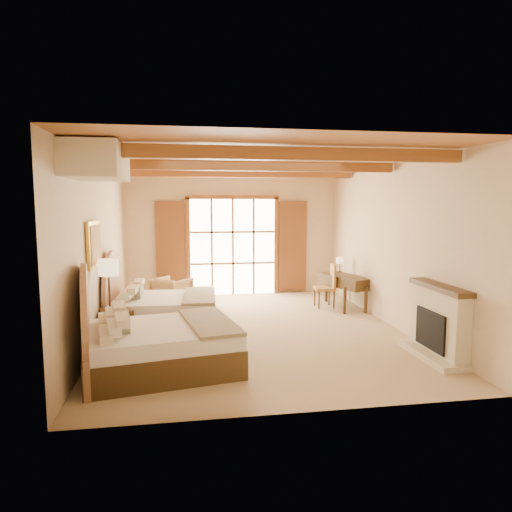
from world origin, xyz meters
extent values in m
plane|color=tan|center=(0.00, 0.00, 0.00)|extent=(7.00, 7.00, 0.00)
plane|color=beige|center=(0.00, 3.50, 1.60)|extent=(5.50, 0.00, 5.50)
plane|color=beige|center=(-2.75, 0.00, 1.60)|extent=(0.00, 7.00, 7.00)
plane|color=beige|center=(2.75, 0.00, 1.60)|extent=(0.00, 7.00, 7.00)
plane|color=#A96336|center=(0.00, 0.00, 3.20)|extent=(7.00, 7.00, 0.00)
cube|color=white|center=(0.00, 3.46, 1.25)|extent=(2.20, 0.02, 2.50)
cube|color=brown|center=(-1.60, 3.43, 1.25)|extent=(0.75, 0.06, 2.40)
cube|color=brown|center=(1.60, 3.43, 1.25)|extent=(0.75, 0.06, 2.40)
cube|color=beige|center=(2.62, -2.00, 0.55)|extent=(0.25, 1.30, 1.10)
cube|color=black|center=(2.55, -2.00, 0.45)|extent=(0.18, 0.80, 0.60)
cube|color=beige|center=(2.53, -2.00, 0.05)|extent=(0.45, 1.40, 0.10)
cube|color=#45301A|center=(2.61, -2.00, 1.12)|extent=(0.30, 1.40, 0.08)
cube|color=gold|center=(-2.71, -0.75, 1.75)|extent=(0.05, 0.95, 0.75)
cube|color=gold|center=(-2.68, -0.75, 1.75)|extent=(0.02, 0.82, 0.62)
cube|color=beige|center=(-2.40, -2.00, 2.95)|extent=(0.70, 1.40, 0.45)
cube|color=#45301A|center=(-1.64, -1.86, 0.21)|extent=(2.38, 1.96, 0.41)
cube|color=white|center=(-1.64, -1.86, 0.53)|extent=(2.33, 1.92, 0.23)
cube|color=#857757|center=(-0.92, -1.86, 0.65)|extent=(0.92, 1.73, 0.05)
cube|color=gray|center=(-2.13, -1.86, 0.77)|extent=(0.20, 0.45, 0.25)
cube|color=#45301A|center=(-1.68, 0.42, 0.20)|extent=(2.10, 1.64, 0.39)
cube|color=white|center=(-1.68, 0.42, 0.50)|extent=(2.06, 1.61, 0.22)
cube|color=#857757|center=(-0.99, 0.42, 0.62)|extent=(0.70, 1.58, 0.05)
cube|color=gray|center=(-2.14, 0.42, 0.73)|extent=(0.14, 0.42, 0.24)
cube|color=#45301A|center=(-2.46, -0.42, 0.30)|extent=(0.64, 0.64, 0.60)
cylinder|color=#342619|center=(-2.50, -0.74, 0.01)|extent=(0.21, 0.21, 0.03)
cylinder|color=#342619|center=(-2.50, -0.74, 0.66)|extent=(0.04, 0.04, 1.28)
cylinder|color=#F9E3AE|center=(-2.50, -0.74, 1.37)|extent=(0.32, 0.32, 0.26)
imported|color=#A7814D|center=(-1.57, 2.19, 0.35)|extent=(1.05, 1.06, 0.69)
cube|color=#A26F53|center=(-0.84, 2.48, 0.19)|extent=(0.53, 0.53, 0.38)
cube|color=#45301A|center=(2.40, 1.56, 0.71)|extent=(1.03, 1.49, 0.05)
cube|color=#45301A|center=(2.40, 1.56, 0.59)|extent=(1.00, 1.44, 0.22)
cube|color=#B0883B|center=(1.92, 1.62, 0.44)|extent=(0.49, 0.49, 0.06)
cube|color=#B0883B|center=(2.12, 1.62, 0.74)|extent=(0.10, 0.45, 0.54)
cylinder|color=#342619|center=(2.46, 2.09, 0.75)|extent=(0.11, 0.11, 0.02)
cylinder|color=#342619|center=(2.46, 2.09, 0.87)|extent=(0.02, 0.02, 0.25)
cylinder|color=#F9E3AE|center=(2.46, 2.09, 1.02)|extent=(0.18, 0.18, 0.14)
camera|label=1|loc=(-1.30, -8.38, 2.42)|focal=32.00mm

